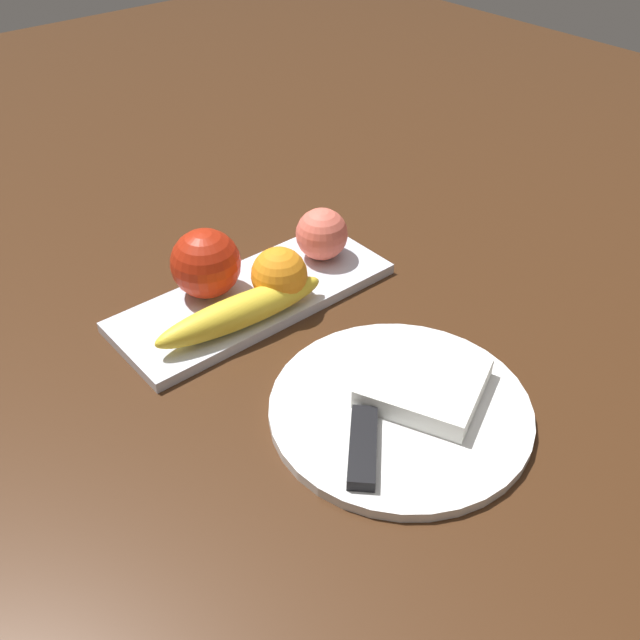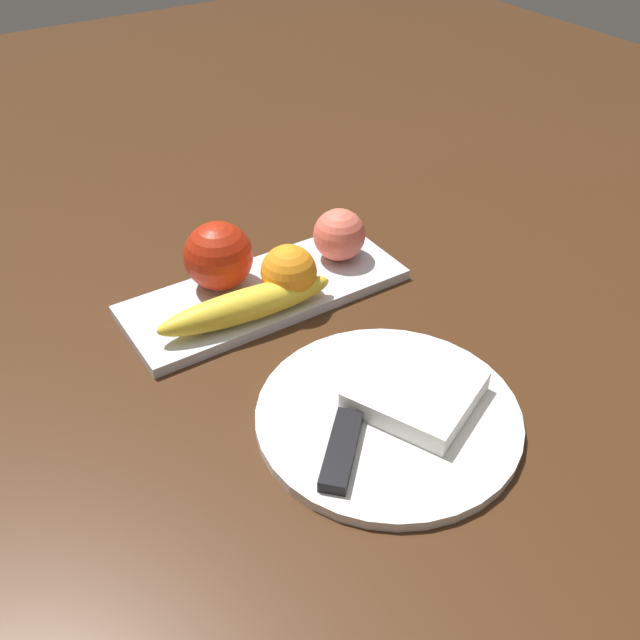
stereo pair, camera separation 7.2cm
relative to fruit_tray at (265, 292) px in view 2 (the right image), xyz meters
name	(u,v)px [view 2 (the right image)]	position (x,y,z in m)	size (l,w,h in m)	color
ground_plane	(229,295)	(-0.03, 0.03, -0.01)	(2.40, 2.40, 0.00)	#3E2312
fruit_tray	(265,292)	(0.00, 0.00, 0.00)	(0.33, 0.13, 0.01)	silver
apple	(218,256)	(-0.04, 0.03, 0.05)	(0.08, 0.08, 0.08)	#AC230E
banana	(247,305)	(-0.04, -0.04, 0.02)	(0.20, 0.04, 0.04)	yellow
orange_near_apple	(289,272)	(0.02, -0.03, 0.04)	(0.06, 0.06, 0.06)	orange
peach	(339,235)	(0.11, 0.01, 0.04)	(0.06, 0.06, 0.06)	#E96855
dinner_plate	(388,416)	(0.00, -0.24, 0.00)	(0.25, 0.25, 0.01)	white
folded_napkin	(415,391)	(0.03, -0.24, 0.02)	(0.10, 0.11, 0.02)	white
knife	(345,437)	(-0.05, -0.24, 0.01)	(0.14, 0.14, 0.01)	silver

